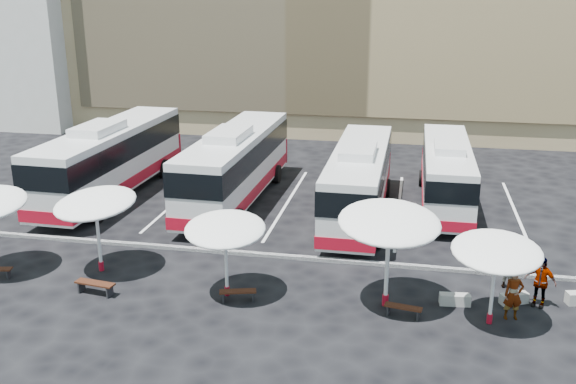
% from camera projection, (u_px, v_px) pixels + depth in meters
% --- Properties ---
extents(ground, '(120.00, 120.00, 0.00)m').
position_uv_depth(ground, '(252.00, 260.00, 27.56)').
color(ground, black).
rests_on(ground, ground).
extents(apartment_block, '(14.00, 14.00, 18.00)m').
position_uv_depth(apartment_block, '(19.00, 14.00, 56.15)').
color(apartment_block, silver).
rests_on(apartment_block, ground).
extents(curb_divider, '(34.00, 0.25, 0.15)m').
position_uv_depth(curb_divider, '(255.00, 254.00, 28.01)').
color(curb_divider, black).
rests_on(curb_divider, ground).
extents(bay_lines, '(24.15, 12.00, 0.01)m').
position_uv_depth(bay_lines, '(288.00, 202.00, 35.04)').
color(bay_lines, white).
rests_on(bay_lines, ground).
extents(bus_0, '(3.40, 13.51, 4.27)m').
position_uv_depth(bus_0, '(111.00, 157.00, 35.69)').
color(bus_0, silver).
rests_on(bus_0, ground).
extents(bus_1, '(3.29, 13.22, 4.18)m').
position_uv_depth(bus_1, '(236.00, 163.00, 34.64)').
color(bus_1, silver).
rests_on(bus_1, ground).
extents(bus_2, '(2.92, 12.29, 3.90)m').
position_uv_depth(bus_2, '(359.00, 179.00, 32.29)').
color(bus_2, silver).
rests_on(bus_2, ground).
extents(bus_3, '(2.68, 11.36, 3.60)m').
position_uv_depth(bus_3, '(446.00, 171.00, 34.12)').
color(bus_3, silver).
rests_on(bus_3, ground).
extents(sunshade_1, '(4.27, 4.29, 3.44)m').
position_uv_depth(sunshade_1, '(95.00, 204.00, 25.68)').
color(sunshade_1, silver).
rests_on(sunshade_1, ground).
extents(sunshade_2, '(3.38, 3.42, 3.16)m').
position_uv_depth(sunshade_2, '(225.00, 229.00, 23.62)').
color(sunshade_2, silver).
rests_on(sunshade_2, ground).
extents(sunshade_3, '(4.43, 4.47, 3.82)m').
position_uv_depth(sunshade_3, '(389.00, 223.00, 22.66)').
color(sunshade_3, silver).
rests_on(sunshade_3, ground).
extents(sunshade_4, '(3.08, 3.11, 3.18)m').
position_uv_depth(sunshade_4, '(497.00, 252.00, 21.57)').
color(sunshade_4, silver).
rests_on(sunshade_4, ground).
extents(wood_bench_1, '(1.62, 0.63, 0.48)m').
position_uv_depth(wood_bench_1, '(95.00, 285.00, 24.41)').
color(wood_bench_1, black).
rests_on(wood_bench_1, ground).
extents(wood_bench_2, '(1.41, 0.72, 0.42)m').
position_uv_depth(wood_bench_2, '(238.00, 293.00, 23.89)').
color(wood_bench_2, black).
rests_on(wood_bench_2, ground).
extents(wood_bench_3, '(1.37, 0.57, 0.41)m').
position_uv_depth(wood_bench_3, '(403.00, 309.00, 22.74)').
color(wood_bench_3, black).
rests_on(wood_bench_3, ground).
extents(conc_bench_0, '(1.15, 0.48, 0.42)m').
position_uv_depth(conc_bench_0, '(455.00, 299.00, 23.63)').
color(conc_bench_0, gray).
rests_on(conc_bench_0, ground).
extents(conc_bench_1, '(1.11, 0.76, 0.40)m').
position_uv_depth(conc_bench_1, '(514.00, 298.00, 23.74)').
color(conc_bench_1, gray).
rests_on(conc_bench_1, ground).
extents(passenger_0, '(0.76, 0.58, 1.88)m').
position_uv_depth(passenger_0, '(513.00, 294.00, 22.43)').
color(passenger_0, black).
rests_on(passenger_0, ground).
extents(passenger_1, '(0.98, 0.93, 1.59)m').
position_uv_depth(passenger_1, '(509.00, 269.00, 24.81)').
color(passenger_1, black).
rests_on(passenger_1, ground).
extents(passenger_2, '(1.23, 0.88, 1.93)m').
position_uv_depth(passenger_2, '(540.00, 282.00, 23.33)').
color(passenger_2, black).
rests_on(passenger_2, ground).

